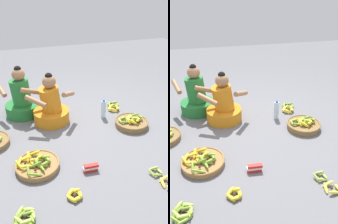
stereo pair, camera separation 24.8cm
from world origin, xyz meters
TOP-DOWN VIEW (x-y plane):
  - ground_plane at (0.00, 0.00)m, footprint 10.00×10.00m
  - vendor_woman_front at (-0.33, 0.30)m, footprint 0.75×0.53m
  - vendor_woman_behind at (-0.71, 0.66)m, footprint 0.65×0.52m
  - banana_basket_mid_left at (0.72, -0.21)m, footprint 0.48×0.48m
  - banana_basket_near_vendor at (-0.71, -0.65)m, footprint 0.49×0.49m
  - loose_bananas_mid_right at (-0.92, -1.28)m, footprint 0.22×0.26m
  - loose_bananas_front_center at (0.71, 0.36)m, footprint 0.28×0.36m
  - loose_bananas_back_right at (-0.44, -1.19)m, footprint 0.18×0.18m
  - loose_bananas_near_bicycle at (0.50, -1.27)m, footprint 0.20×0.33m
  - water_bottle at (0.43, 0.15)m, footprint 0.07×0.07m
  - packet_carton_stack at (-0.17, -0.90)m, footprint 0.17×0.07m

SIDE VIEW (x-z plane):
  - ground_plane at x=0.00m, z-range 0.00..0.00m
  - loose_bananas_near_bicycle at x=0.50m, z-range -0.02..0.07m
  - loose_bananas_mid_right at x=-0.92m, z-range -0.01..0.07m
  - loose_bananas_back_right at x=-0.44m, z-range -0.01..0.07m
  - loose_bananas_front_center at x=0.71m, z-range -0.02..0.08m
  - packet_carton_stack at x=-0.17m, z-range 0.00..0.09m
  - banana_basket_near_vendor at x=-0.71m, z-range -0.03..0.12m
  - banana_basket_mid_left at x=0.72m, z-range -0.03..0.14m
  - water_bottle at x=0.43m, z-range -0.01..0.29m
  - vendor_woman_front at x=-0.33m, z-range -0.14..0.62m
  - vendor_woman_behind at x=-0.71m, z-range -0.14..0.64m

